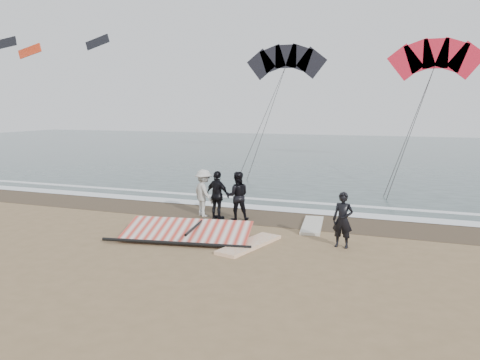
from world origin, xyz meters
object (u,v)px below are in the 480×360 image
(man_main, at_px, (343,220))
(board_cream, at_px, (312,225))
(board_white, at_px, (249,244))
(sail_rig, at_px, (187,232))

(man_main, bearing_deg, board_cream, 130.49)
(board_white, relative_size, sail_rig, 0.55)
(man_main, xyz_separation_m, board_cream, (-1.32, 2.11, -0.78))
(board_white, distance_m, board_cream, 3.23)
(board_white, relative_size, board_cream, 1.03)
(man_main, height_order, sail_rig, man_main)
(man_main, xyz_separation_m, board_white, (-2.60, -0.86, -0.78))
(board_cream, bearing_deg, board_white, -121.04)
(man_main, bearing_deg, board_white, -153.31)
(man_main, relative_size, sail_rig, 0.36)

